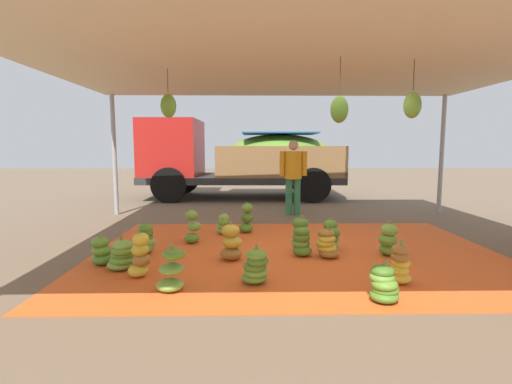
# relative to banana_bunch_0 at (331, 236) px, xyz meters

# --- Properties ---
(ground_plane) EXTENTS (40.00, 40.00, 0.00)m
(ground_plane) POSITION_rel_banana_bunch_0_xyz_m (-0.53, 2.92, -0.23)
(ground_plane) COLOR brown
(tarp_orange) EXTENTS (5.97, 4.22, 0.01)m
(tarp_orange) POSITION_rel_banana_bunch_0_xyz_m (-0.53, -0.08, -0.23)
(tarp_orange) COLOR #E05B23
(tarp_orange) RESTS_ON ground
(tent_canopy) EXTENTS (8.00, 7.00, 2.82)m
(tent_canopy) POSITION_rel_banana_bunch_0_xyz_m (-0.53, -0.17, 2.50)
(tent_canopy) COLOR #9EA0A5
(tent_canopy) RESTS_ON ground
(banana_bunch_0) EXTENTS (0.35, 0.37, 0.51)m
(banana_bunch_0) POSITION_rel_banana_bunch_0_xyz_m (0.00, 0.00, 0.00)
(banana_bunch_0) COLOR #75A83D
(banana_bunch_0) RESTS_ON tarp_orange
(banana_bunch_1) EXTENTS (0.36, 0.39, 0.59)m
(banana_bunch_1) POSITION_rel_banana_bunch_0_xyz_m (-0.49, -0.27, 0.04)
(banana_bunch_1) COLOR #518428
(banana_bunch_1) RESTS_ON tarp_orange
(banana_bunch_2) EXTENTS (0.38, 0.38, 0.50)m
(banana_bunch_2) POSITION_rel_banana_bunch_0_xyz_m (0.77, -0.29, -0.01)
(banana_bunch_2) COLOR #60932D
(banana_bunch_2) RESTS_ON tarp_orange
(banana_bunch_3) EXTENTS (0.32, 0.31, 0.58)m
(banana_bunch_3) POSITION_rel_banana_bunch_0_xyz_m (-2.55, -1.12, 0.03)
(banana_bunch_3) COLOR gold
(banana_bunch_3) RESTS_ON tarp_orange
(banana_bunch_4) EXTENTS (0.43, 0.41, 0.46)m
(banana_bunch_4) POSITION_rel_banana_bunch_0_xyz_m (-0.13, -0.36, -0.03)
(banana_bunch_4) COLOR #996628
(banana_bunch_4) RESTS_ON tarp_orange
(banana_bunch_5) EXTENTS (0.39, 0.38, 0.42)m
(banana_bunch_5) POSITION_rel_banana_bunch_0_xyz_m (-3.20, -0.63, -0.05)
(banana_bunch_5) COLOR #518428
(banana_bunch_5) RESTS_ON tarp_orange
(banana_bunch_6) EXTENTS (0.32, 0.32, 0.42)m
(banana_bunch_6) POSITION_rel_banana_bunch_0_xyz_m (-1.70, 1.08, -0.04)
(banana_bunch_6) COLOR #75A83D
(banana_bunch_6) RESTS_ON tarp_orange
(banana_bunch_7) EXTENTS (0.36, 0.36, 0.57)m
(banana_bunch_7) POSITION_rel_banana_bunch_0_xyz_m (-1.28, 1.24, 0.02)
(banana_bunch_7) COLOR #518428
(banana_bunch_7) RESTS_ON tarp_orange
(banana_bunch_8) EXTENTS (0.40, 0.40, 0.46)m
(banana_bunch_8) POSITION_rel_banana_bunch_0_xyz_m (-1.16, -1.37, -0.03)
(banana_bunch_8) COLOR #60932D
(banana_bunch_8) RESTS_ON tarp_orange
(banana_bunch_9) EXTENTS (0.40, 0.40, 0.43)m
(banana_bunch_9) POSITION_rel_banana_bunch_0_xyz_m (0.12, -1.91, -0.04)
(banana_bunch_9) COLOR #518428
(banana_bunch_9) RESTS_ON tarp_orange
(banana_bunch_10) EXTENTS (0.31, 0.32, 0.58)m
(banana_bunch_10) POSITION_rel_banana_bunch_0_xyz_m (-2.16, 0.50, 0.02)
(banana_bunch_10) COLOR #518428
(banana_bunch_10) RESTS_ON tarp_orange
(banana_bunch_11) EXTENTS (0.45, 0.45, 0.44)m
(banana_bunch_11) POSITION_rel_banana_bunch_0_xyz_m (-2.85, -0.85, -0.04)
(banana_bunch_11) COLOR #75A83D
(banana_bunch_11) RESTS_ON tarp_orange
(banana_bunch_12) EXTENTS (0.41, 0.42, 0.52)m
(banana_bunch_12) POSITION_rel_banana_bunch_0_xyz_m (-2.08, -1.55, -0.01)
(banana_bunch_12) COLOR #75A83D
(banana_bunch_12) RESTS_ON tarp_orange
(banana_bunch_13) EXTENTS (0.36, 0.37, 0.53)m
(banana_bunch_13) POSITION_rel_banana_bunch_0_xyz_m (-1.48, -0.44, 0.00)
(banana_bunch_13) COLOR #996628
(banana_bunch_13) RESTS_ON tarp_orange
(banana_bunch_14) EXTENTS (0.34, 0.37, 0.50)m
(banana_bunch_14) POSITION_rel_banana_bunch_0_xyz_m (0.50, -1.37, -0.01)
(banana_bunch_14) COLOR gold
(banana_bunch_14) RESTS_ON tarp_orange
(banana_bunch_15) EXTENTS (0.36, 0.38, 0.48)m
(banana_bunch_15) POSITION_rel_banana_bunch_0_xyz_m (-2.77, -0.08, -0.01)
(banana_bunch_15) COLOR #6B9E38
(banana_bunch_15) RESTS_ON tarp_orange
(cargo_truck_main) EXTENTS (6.08, 2.63, 2.40)m
(cargo_truck_main) POSITION_rel_banana_bunch_0_xyz_m (-1.59, 6.22, 1.02)
(cargo_truck_main) COLOR #2D2D2D
(cargo_truck_main) RESTS_ON ground
(worker_0) EXTENTS (0.63, 0.39, 1.73)m
(worker_0) POSITION_rel_banana_bunch_0_xyz_m (-0.22, 3.12, 0.77)
(worker_0) COLOR #337A4C
(worker_0) RESTS_ON ground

